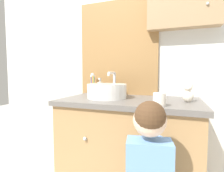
{
  "coord_description": "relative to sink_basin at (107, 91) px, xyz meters",
  "views": [
    {
      "loc": [
        0.33,
        -0.97,
        1.05
      ],
      "look_at": [
        -0.12,
        0.26,
        0.96
      ],
      "focal_mm": 28.0,
      "sensor_mm": 36.0,
      "label": 1
    }
  ],
  "objects": [
    {
      "name": "wall_back",
      "position": [
        0.19,
        0.31,
        0.36
      ],
      "size": [
        3.2,
        0.18,
        2.5
      ],
      "color": "silver",
      "rests_on": "ground_plane"
    },
    {
      "name": "vanity_counter",
      "position": [
        0.18,
        0.0,
        -0.49
      ],
      "size": [
        1.03,
        0.57,
        0.86
      ],
      "color": "#A37A4C",
      "rests_on": "ground_plane"
    },
    {
      "name": "sink_basin",
      "position": [
        0.0,
        0.0,
        0.0
      ],
      "size": [
        0.31,
        0.36,
        0.21
      ],
      "color": "white",
      "rests_on": "vanity_counter"
    },
    {
      "name": "toothbrush_holder",
      "position": [
        -0.23,
        0.21,
        -0.01
      ],
      "size": [
        0.07,
        0.07,
        0.2
      ],
      "color": "silver",
      "rests_on": "vanity_counter"
    },
    {
      "name": "soap_dispenser",
      "position": [
        -0.14,
        0.18,
        0.0
      ],
      "size": [
        0.05,
        0.05,
        0.15
      ],
      "color": "beige",
      "rests_on": "vanity_counter"
    },
    {
      "name": "teddy_bear",
      "position": [
        0.59,
        0.0,
        0.0
      ],
      "size": [
        0.07,
        0.06,
        0.13
      ],
      "color": "beige",
      "rests_on": "vanity_counter"
    },
    {
      "name": "drinking_cup",
      "position": [
        0.42,
        -0.22,
        -0.02
      ],
      "size": [
        0.07,
        0.07,
        0.08
      ],
      "primitive_type": "cylinder",
      "color": "silver",
      "rests_on": "vanity_counter"
    }
  ]
}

